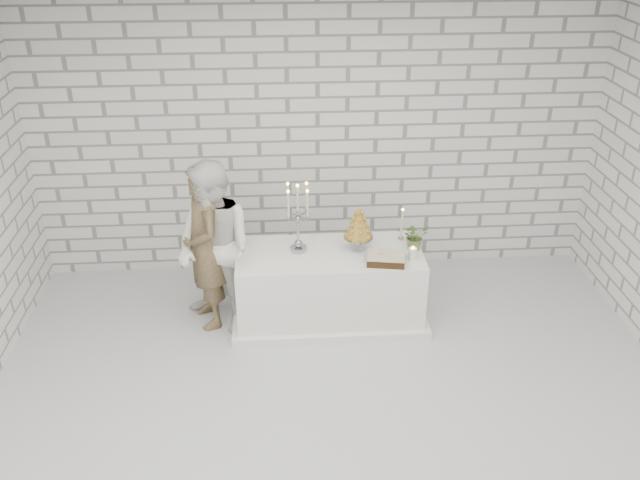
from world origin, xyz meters
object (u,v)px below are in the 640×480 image
Objects in this scene: cake_table at (329,285)px; croquembouche at (359,229)px; groom at (205,247)px; bride at (215,248)px; candelabra at (298,218)px.

croquembouche is (0.28, 0.05, 0.60)m from cake_table.
groom reaches higher than cake_table.
groom is at bearing -164.26° from bride.
croquembouche is at bearing 48.41° from bride.
bride is at bearing 40.90° from groom.
cake_table is 1.28m from groom.
croquembouche is (1.48, 0.02, 0.14)m from groom.
croquembouche is at bearing 71.15° from groom.
groom is at bearing -179.36° from croquembouche.
bride is at bearing -178.52° from cake_table.
bride is at bearing -173.94° from candelabra.
croquembouche is at bearing 9.10° from cake_table.
groom is 0.98× the size of bride.
cake_table is at bearing 69.12° from groom.
cake_table is 1.05× the size of bride.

